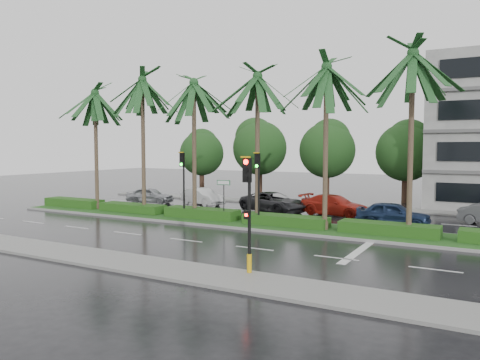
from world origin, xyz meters
The scene contains 17 objects.
ground centered at (0.00, 0.00, 0.00)m, with size 120.00×120.00×0.00m, color black.
near_sidewalk centered at (0.00, -10.20, 0.06)m, with size 40.00×2.40×0.12m, color gray.
far_sidewalk centered at (0.00, 12.00, 0.06)m, with size 40.00×2.00×0.12m, color gray.
median centered at (0.00, 1.00, 0.08)m, with size 36.00×4.00×0.15m.
hedge centered at (0.00, 1.00, 0.45)m, with size 35.20×1.40×0.60m.
lane_markings centered at (3.04, -0.43, 0.01)m, with size 34.00×13.06×0.01m.
palm_row centered at (-1.25, 1.02, 8.58)m, with size 26.30×4.20×10.30m.
signal_near centered at (6.00, -9.39, 2.50)m, with size 0.34×0.45×4.36m.
signal_median_left centered at (-4.00, 0.30, 3.00)m, with size 0.34×0.42×4.36m.
signal_median_right centered at (1.50, 0.30, 3.00)m, with size 0.34×0.42×4.36m.
street_sign centered at (-1.00, 0.48, 2.12)m, with size 0.95×0.09×2.60m.
bg_trees centered at (1.03, 17.59, 4.87)m, with size 33.16×5.59×8.07m.
car_silver centered at (-12.03, 6.56, 0.69)m, with size 4.05×1.63×1.38m, color #9B9DA2.
car_white centered at (-7.53, 7.86, 0.70)m, with size 4.26×1.49×1.40m, color silver.
car_darkgrey centered at (-0.50, 6.74, 0.74)m, with size 5.33×2.46×1.48m, color #232326.
car_red centered at (4.00, 7.35, 0.72)m, with size 4.99×2.03×1.45m, color #A21C11.
car_blue centered at (8.50, 4.70, 0.75)m, with size 4.37×1.76×1.49m, color #19294C.
Camera 1 is at (14.05, -24.53, 4.80)m, focal length 35.00 mm.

